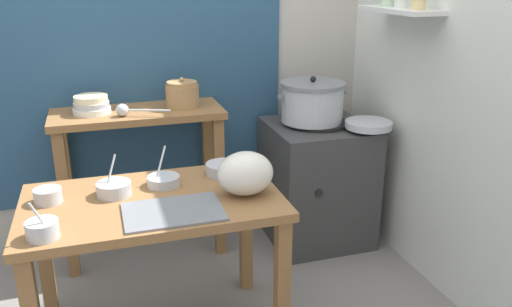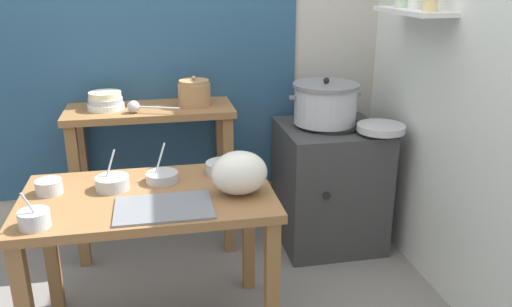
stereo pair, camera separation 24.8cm
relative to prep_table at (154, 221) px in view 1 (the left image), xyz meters
name	(u,v)px [view 1 (the left image)]	position (x,y,z in m)	size (l,w,h in m)	color
wall_back	(163,32)	(0.23, 1.10, 0.69)	(4.40, 0.12, 2.60)	#B2ADA3
wall_right	(443,42)	(1.54, 0.21, 0.69)	(0.30, 3.20, 2.60)	silver
prep_table	(154,221)	(0.00, 0.00, 0.00)	(1.10, 0.66, 0.72)	olive
back_shelf_table	(140,147)	(0.02, 0.84, 0.07)	(0.96, 0.40, 0.90)	olive
stove_block	(316,182)	(1.09, 0.71, -0.23)	(0.60, 0.61, 0.78)	#383838
steamer_pot	(312,102)	(1.05, 0.73, 0.29)	(0.44, 0.39, 0.28)	#B7BABF
clay_pot	(182,95)	(0.28, 0.84, 0.36)	(0.19, 0.19, 0.17)	#A37A4C
bowl_stack_enamel	(91,105)	(-0.22, 0.85, 0.34)	(0.21, 0.21, 0.10)	silver
ladle	(125,110)	(-0.05, 0.73, 0.33)	(0.29, 0.13, 0.07)	#B7BABF
serving_tray	(173,212)	(0.06, -0.17, 0.12)	(0.40, 0.28, 0.01)	slate
plastic_bag	(245,173)	(0.40, -0.08, 0.21)	(0.25, 0.20, 0.19)	silver
wide_pan	(368,124)	(1.31, 0.50, 0.19)	(0.27, 0.27, 0.04)	#B7BABF
prep_bowl_0	(163,180)	(0.07, 0.13, 0.14)	(0.15, 0.15, 0.18)	#B7BABF
prep_bowl_1	(114,188)	(-0.15, 0.08, 0.14)	(0.15, 0.15, 0.18)	#B7BABF
prep_bowl_2	(48,195)	(-0.42, 0.09, 0.14)	(0.12, 0.12, 0.06)	#B7BABF
prep_bowl_3	(42,229)	(-0.42, -0.24, 0.15)	(0.12, 0.12, 0.16)	#B7BABF
prep_bowl_4	(223,168)	(0.36, 0.18, 0.14)	(0.17, 0.17, 0.06)	#B7BABF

